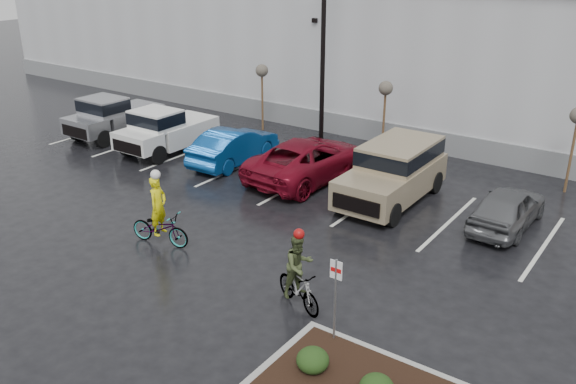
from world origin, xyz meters
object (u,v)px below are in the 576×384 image
Objects in this scene: car_red at (309,159)px; suv_tan at (392,174)px; sapling_mid at (386,92)px; car_grey at (508,208)px; car_blue at (234,146)px; cyclist_hivis at (160,222)px; sapling_west at (262,74)px; lamppost at (324,17)px; fire_lane_sign at (335,292)px; pickup_silver at (120,114)px; cyclist_olive at (299,279)px; pickup_white at (172,128)px.

suv_tan is at bearing 179.23° from car_red.
sapling_mid is 0.81× the size of car_grey.
car_blue reaches higher than car_grey.
sapling_west is at bearing 11.97° from cyclist_hivis.
sapling_west is at bearing 153.70° from suv_tan.
lamppost reaches higher than car_red.
sapling_mid is 1.45× the size of fire_lane_sign.
car_grey is at bearing -59.69° from cyclist_hivis.
cyclist_hivis is (9.91, -6.98, -0.24)m from pickup_silver.
fire_lane_sign reaches higher than pickup_silver.
fire_lane_sign is 0.49× the size of car_blue.
car_red is (1.49, -3.28, -4.89)m from lamppost.
sapling_west is at bearing 132.67° from fire_lane_sign.
cyclist_hivis is at bearing -85.28° from lamppost.
car_grey is at bearing -19.73° from lamppost.
cyclist_hivis is at bearing 106.64° from cyclist_olive.
sapling_west reaches higher than suv_tan.
cyclist_hivis is (6.30, -6.82, -0.24)m from pickup_white.
cyclist_olive is (-1.54, 0.83, -0.60)m from fire_lane_sign.
pickup_silver is 2.17× the size of cyclist_hivis.
car_blue is 0.79× the size of car_red.
sapling_west reaches higher than pickup_white.
fire_lane_sign is at bearing -111.60° from cyclist_hivis.
sapling_mid reaches higher than pickup_silver.
sapling_mid is 11.78m from cyclist_hivis.
fire_lane_sign is at bearing -26.18° from pickup_silver.
suv_tan is at bearing 0.92° from pickup_white.
suv_tan is at bearing 107.94° from fire_lane_sign.
suv_tan is at bearing -42.24° from cyclist_hivis.
sapling_mid is at bearing 0.00° from sapling_west.
cyclist_hivis reaches higher than car_grey.
cyclist_olive is (8.29, -7.44, 0.06)m from car_blue.
lamppost is 14.78m from fire_lane_sign.
car_grey is 8.21m from cyclist_olive.
pickup_silver is at bearing 153.82° from fire_lane_sign.
pickup_silver is 1.00× the size of pickup_white.
lamppost is 6.07m from car_red.
lamppost is 10.89m from car_grey.
lamppost is 4.00m from sapling_mid.
car_red is at bearing -103.27° from sapling_mid.
pickup_silver is 17.01m from cyclist_olive.
fire_lane_sign is at bearing -56.54° from lamppost.
car_red is 2.38× the size of cyclist_hivis.
sapling_mid reaches higher than fire_lane_sign.
pickup_silver is 7.01m from car_blue.
lamppost is at bearing 145.58° from suv_tan.
sapling_west is (-4.00, 1.00, -2.96)m from lamppost.
sapling_west is 0.63× the size of suv_tan.
fire_lane_sign is 0.55× the size of car_grey.
sapling_west is at bearing 180.00° from sapling_mid.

